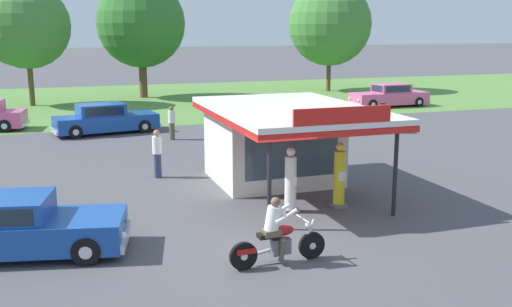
{
  "coord_description": "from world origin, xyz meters",
  "views": [
    {
      "loc": [
        -5.01,
        -13.28,
        5.25
      ],
      "look_at": [
        0.76,
        3.63,
        1.4
      ],
      "focal_mm": 41.18,
      "sensor_mm": 36.0,
      "label": 1
    }
  ],
  "objects_px": {
    "bystander_chatting_near_pumps": "(172,122)",
    "parked_car_back_row_far_left": "(105,120)",
    "bystander_strolling_foreground": "(157,152)",
    "featured_classic_sedan": "(19,228)",
    "gas_pump_nearside": "(291,183)",
    "gas_pump_offside": "(339,178)",
    "parked_car_back_row_right": "(389,96)",
    "parked_car_back_row_centre": "(292,111)",
    "bystander_standing_back_lot": "(382,117)",
    "motorcycle_with_rider": "(277,237)"
  },
  "relations": [
    {
      "from": "gas_pump_offside",
      "to": "bystander_standing_back_lot",
      "type": "distance_m",
      "value": 13.06
    },
    {
      "from": "parked_car_back_row_far_left",
      "to": "parked_car_back_row_centre",
      "type": "relative_size",
      "value": 0.99
    },
    {
      "from": "motorcycle_with_rider",
      "to": "bystander_chatting_near_pumps",
      "type": "height_order",
      "value": "bystander_chatting_near_pumps"
    },
    {
      "from": "bystander_chatting_near_pumps",
      "to": "parked_car_back_row_far_left",
      "type": "bearing_deg",
      "value": 135.35
    },
    {
      "from": "featured_classic_sedan",
      "to": "parked_car_back_row_far_left",
      "type": "height_order",
      "value": "parked_car_back_row_far_left"
    },
    {
      "from": "featured_classic_sedan",
      "to": "bystander_chatting_near_pumps",
      "type": "bearing_deg",
      "value": 65.03
    },
    {
      "from": "gas_pump_offside",
      "to": "parked_car_back_row_right",
      "type": "xyz_separation_m",
      "value": [
        13.53,
        19.37,
        -0.2
      ]
    },
    {
      "from": "gas_pump_nearside",
      "to": "parked_car_back_row_right",
      "type": "distance_m",
      "value": 24.55
    },
    {
      "from": "bystander_strolling_foreground",
      "to": "featured_classic_sedan",
      "type": "bearing_deg",
      "value": -124.75
    },
    {
      "from": "motorcycle_with_rider",
      "to": "parked_car_back_row_far_left",
      "type": "bearing_deg",
      "value": 96.84
    },
    {
      "from": "parked_car_back_row_far_left",
      "to": "bystander_standing_back_lot",
      "type": "distance_m",
      "value": 13.98
    },
    {
      "from": "parked_car_back_row_far_left",
      "to": "bystander_strolling_foreground",
      "type": "relative_size",
      "value": 3.14
    },
    {
      "from": "parked_car_back_row_right",
      "to": "parked_car_back_row_centre",
      "type": "xyz_separation_m",
      "value": [
        -8.85,
        -4.3,
        -0.06
      ]
    },
    {
      "from": "motorcycle_with_rider",
      "to": "featured_classic_sedan",
      "type": "distance_m",
      "value": 6.06
    },
    {
      "from": "motorcycle_with_rider",
      "to": "bystander_standing_back_lot",
      "type": "xyz_separation_m",
      "value": [
        11.02,
        14.02,
        0.19
      ]
    },
    {
      "from": "bystander_chatting_near_pumps",
      "to": "gas_pump_nearside",
      "type": "bearing_deg",
      "value": -84.8
    },
    {
      "from": "parked_car_back_row_centre",
      "to": "bystander_standing_back_lot",
      "type": "xyz_separation_m",
      "value": [
        3.04,
        -4.53,
        0.2
      ]
    },
    {
      "from": "parked_car_back_row_centre",
      "to": "bystander_chatting_near_pumps",
      "type": "xyz_separation_m",
      "value": [
        -7.34,
        -2.85,
        0.2
      ]
    },
    {
      "from": "gas_pump_nearside",
      "to": "bystander_strolling_foreground",
      "type": "xyz_separation_m",
      "value": [
        -2.96,
        5.22,
        0.04
      ]
    },
    {
      "from": "parked_car_back_row_right",
      "to": "parked_car_back_row_far_left",
      "type": "bearing_deg",
      "value": -167.21
    },
    {
      "from": "featured_classic_sedan",
      "to": "parked_car_back_row_centre",
      "type": "height_order",
      "value": "featured_classic_sedan"
    },
    {
      "from": "featured_classic_sedan",
      "to": "bystander_standing_back_lot",
      "type": "bearing_deg",
      "value": 34.83
    },
    {
      "from": "motorcycle_with_rider",
      "to": "parked_car_back_row_right",
      "type": "bearing_deg",
      "value": 53.63
    },
    {
      "from": "motorcycle_with_rider",
      "to": "parked_car_back_row_far_left",
      "type": "distance_m",
      "value": 18.65
    },
    {
      "from": "parked_car_back_row_far_left",
      "to": "parked_car_back_row_centre",
      "type": "xyz_separation_m",
      "value": [
        10.2,
        0.03,
        -0.05
      ]
    },
    {
      "from": "gas_pump_offside",
      "to": "parked_car_back_row_far_left",
      "type": "xyz_separation_m",
      "value": [
        -5.52,
        15.04,
        -0.21
      ]
    },
    {
      "from": "gas_pump_nearside",
      "to": "gas_pump_offside",
      "type": "height_order",
      "value": "gas_pump_offside"
    },
    {
      "from": "gas_pump_nearside",
      "to": "parked_car_back_row_far_left",
      "type": "bearing_deg",
      "value": 104.76
    },
    {
      "from": "gas_pump_offside",
      "to": "bystander_strolling_foreground",
      "type": "bearing_deg",
      "value": 130.9
    },
    {
      "from": "gas_pump_nearside",
      "to": "gas_pump_offside",
      "type": "relative_size",
      "value": 0.97
    },
    {
      "from": "gas_pump_offside",
      "to": "bystander_chatting_near_pumps",
      "type": "bearing_deg",
      "value": 102.32
    },
    {
      "from": "gas_pump_nearside",
      "to": "parked_car_back_row_far_left",
      "type": "height_order",
      "value": "gas_pump_nearside"
    },
    {
      "from": "gas_pump_nearside",
      "to": "parked_car_back_row_centre",
      "type": "height_order",
      "value": "gas_pump_nearside"
    },
    {
      "from": "motorcycle_with_rider",
      "to": "parked_car_back_row_right",
      "type": "xyz_separation_m",
      "value": [
        16.83,
        22.85,
        0.05
      ]
    },
    {
      "from": "gas_pump_nearside",
      "to": "bystander_strolling_foreground",
      "type": "relative_size",
      "value": 1.11
    },
    {
      "from": "parked_car_back_row_far_left",
      "to": "bystander_chatting_near_pumps",
      "type": "distance_m",
      "value": 4.01
    },
    {
      "from": "parked_car_back_row_centre",
      "to": "bystander_chatting_near_pumps",
      "type": "relative_size",
      "value": 3.42
    },
    {
      "from": "parked_car_back_row_far_left",
      "to": "bystander_standing_back_lot",
      "type": "relative_size",
      "value": 3.44
    },
    {
      "from": "gas_pump_nearside",
      "to": "parked_car_back_row_right",
      "type": "height_order",
      "value": "gas_pump_nearside"
    },
    {
      "from": "gas_pump_offside",
      "to": "parked_car_back_row_far_left",
      "type": "relative_size",
      "value": 0.36
    },
    {
      "from": "parked_car_back_row_right",
      "to": "parked_car_back_row_centre",
      "type": "distance_m",
      "value": 9.84
    },
    {
      "from": "gas_pump_nearside",
      "to": "parked_car_back_row_far_left",
      "type": "distance_m",
      "value": 15.55
    },
    {
      "from": "parked_car_back_row_right",
      "to": "parked_car_back_row_centre",
      "type": "height_order",
      "value": "parked_car_back_row_right"
    },
    {
      "from": "bystander_standing_back_lot",
      "to": "bystander_chatting_near_pumps",
      "type": "distance_m",
      "value": 10.52
    },
    {
      "from": "featured_classic_sedan",
      "to": "bystander_chatting_near_pumps",
      "type": "relative_size",
      "value": 3.2
    },
    {
      "from": "motorcycle_with_rider",
      "to": "parked_car_back_row_centre",
      "type": "distance_m",
      "value": 20.19
    },
    {
      "from": "gas_pump_offside",
      "to": "parked_car_back_row_centre",
      "type": "distance_m",
      "value": 15.78
    },
    {
      "from": "featured_classic_sedan",
      "to": "parked_car_back_row_right",
      "type": "bearing_deg",
      "value": 42.3
    },
    {
      "from": "gas_pump_offside",
      "to": "parked_car_back_row_centre",
      "type": "bearing_deg",
      "value": 72.76
    },
    {
      "from": "parked_car_back_row_right",
      "to": "motorcycle_with_rider",
      "type": "bearing_deg",
      "value": -126.37
    }
  ]
}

